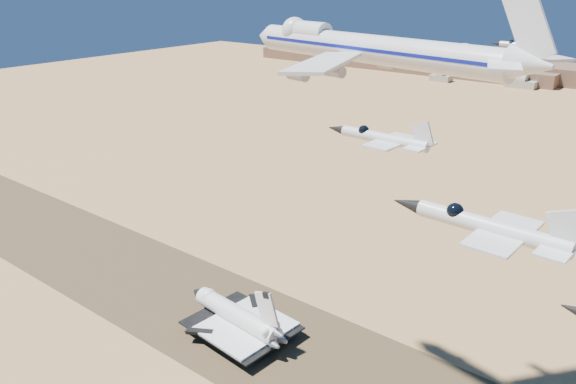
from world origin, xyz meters
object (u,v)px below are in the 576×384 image
Objects in this scene: crew_b at (236,357)px; crew_c at (240,349)px; crew_a at (239,345)px; chase_jet_a at (382,138)px; shuttle at (236,317)px; carrier_747 at (361,48)px; chase_jet_b at (487,226)px; chase_jet_e at (521,45)px.

crew_c is (-1.61, 3.59, 0.09)m from crew_b.
crew_a reaches higher than crew_b.
crew_b is at bearing -170.95° from crew_a.
crew_b is at bearing 151.53° from chase_jet_a.
shuttle is 0.55× the size of carrier_747.
shuttle reaches higher than crew_c.
shuttle is at bearing -0.83° from crew_b.
chase_jet_b reaches higher than crew_c.
carrier_747 is 49.38× the size of crew_b.
crew_b is (-34.52, -7.35, -93.39)m from carrier_747.
carrier_747 is 100.13m from crew_c.
crew_a is 1.01× the size of crew_b.
chase_jet_a is 0.97× the size of chase_jet_b.
chase_jet_b is (89.25, -63.00, 89.32)m from crew_a.
shuttle is at bearing 147.00° from chase_jet_b.
chase_jet_a is 99.18m from chase_jet_e.
chase_jet_a is at bearing -28.44° from shuttle.
crew_a is 0.10× the size of chase_jet_e.
chase_jet_b reaches higher than crew_a.
carrier_747 reaches higher than chase_jet_a.
carrier_747 is at bearing 130.94° from chase_jet_b.
crew_b is 0.90× the size of crew_c.
chase_jet_b is at bearing -41.19° from carrier_747.
crew_a is at bearing -9.08° from crew_b.
shuttle is 123.19m from chase_jet_a.
chase_jet_e is (18.38, 52.18, -2.86)m from carrier_747.
crew_c is 119.22m from chase_jet_a.
chase_jet_e is at bearing -70.23° from crew_a.
chase_jet_b is 1.04× the size of chase_jet_e.
chase_jet_a is (65.59, -38.82, 88.96)m from crew_b.
crew_c reaches higher than crew_a.
shuttle is 11.64m from crew_c.
carrier_747 is 99.84m from crew_b.
shuttle is 9.59m from crew_a.
crew_a is 0.91× the size of crew_c.
crew_b is 117.14m from chase_jet_a.
crew_b is 120.58m from chase_jet_e.
crew_c is 119.51m from chase_jet_e.
carrier_747 is 55.83m from chase_jet_a.
shuttle is 27.05× the size of crew_a.
crew_c is 139.26m from chase_jet_b.
chase_jet_e is at bearing -101.19° from crew_c.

